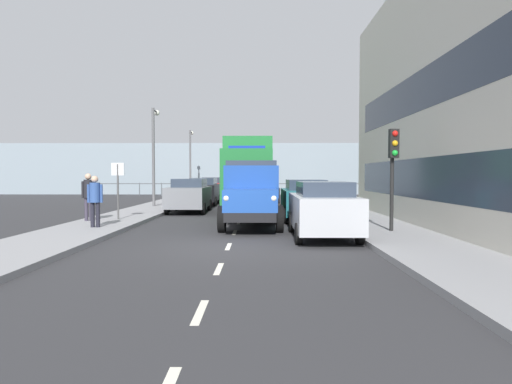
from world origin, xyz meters
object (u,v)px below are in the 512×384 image
at_px(lorry_cargo_green, 248,172).
at_px(traffic_light_near, 393,157).
at_px(car_black_oppositeside_1, 203,191).
at_px(pedestrian_near_railing, 95,197).
at_px(pedestrian_couple_a, 88,193).
at_px(street_sign, 118,181).
at_px(car_silver_kerbside_near, 323,209).
at_px(truck_vintage_blue, 251,195).
at_px(car_red_oppositeside_2, 214,188).
at_px(lamp_post_far, 191,156).
at_px(car_grey_oppositeside_0, 189,195).
at_px(car_teal_kerbside_1, 305,199).
at_px(lamp_post_promenade, 154,147).

xyz_separation_m(lorry_cargo_green, traffic_light_near, (-4.79, 9.87, 0.40)).
xyz_separation_m(car_black_oppositeside_1, pedestrian_near_railing, (1.98, 12.91, 0.28)).
xyz_separation_m(car_black_oppositeside_1, pedestrian_couple_a, (3.02, 10.87, 0.34)).
bearing_deg(street_sign, car_black_oppositeside_1, -101.23).
height_order(lorry_cargo_green, car_silver_kerbside_near, lorry_cargo_green).
height_order(truck_vintage_blue, car_red_oppositeside_2, truck_vintage_blue).
bearing_deg(lamp_post_far, car_grey_oppositeside_0, 98.86).
bearing_deg(car_black_oppositeside_1, car_teal_kerbside_1, 120.98).
height_order(car_silver_kerbside_near, pedestrian_couple_a, pedestrian_couple_a).
relative_size(car_grey_oppositeside_0, traffic_light_near, 1.25).
distance_m(traffic_light_near, lamp_post_far, 25.70).
xyz_separation_m(truck_vintage_blue, lamp_post_far, (5.67, -21.51, 2.36)).
height_order(pedestrian_couple_a, lamp_post_far, lamp_post_far).
xyz_separation_m(truck_vintage_blue, traffic_light_near, (-4.48, 2.08, 1.29)).
bearing_deg(pedestrian_near_railing, lamp_post_far, -88.99).
distance_m(lorry_cargo_green, car_grey_oppositeside_0, 3.56).
distance_m(pedestrian_near_railing, pedestrian_couple_a, 2.28).
relative_size(truck_vintage_blue, lamp_post_far, 1.01).
relative_size(car_grey_oppositeside_0, pedestrian_couple_a, 2.19).
relative_size(lorry_cargo_green, car_teal_kerbside_1, 1.94).
distance_m(car_grey_oppositeside_0, lamp_post_far, 15.67).
height_order(pedestrian_couple_a, street_sign, street_sign).
xyz_separation_m(car_grey_oppositeside_0, pedestrian_near_railing, (1.98, 7.39, 0.28)).
relative_size(car_silver_kerbside_near, lamp_post_far, 0.73).
xyz_separation_m(car_red_oppositeside_2, lamp_post_far, (2.38, -3.72, 2.64)).
xyz_separation_m(truck_vintage_blue, lamp_post_promenade, (5.69, -8.80, 2.33)).
height_order(car_teal_kerbside_1, car_black_oppositeside_1, same).
distance_m(truck_vintage_blue, lamp_post_promenade, 10.74).
bearing_deg(car_grey_oppositeside_0, car_black_oppositeside_1, -90.00).
bearing_deg(pedestrian_couple_a, traffic_light_near, 164.59).
height_order(car_teal_kerbside_1, traffic_light_near, traffic_light_near).
bearing_deg(street_sign, car_grey_oppositeside_0, -113.09).
relative_size(lorry_cargo_green, car_red_oppositeside_2, 1.79).
height_order(car_black_oppositeside_1, street_sign, street_sign).
bearing_deg(car_teal_kerbside_1, car_red_oppositeside_2, -70.07).
distance_m(lorry_cargo_green, lamp_post_promenade, 5.66).
bearing_deg(car_black_oppositeside_1, traffic_light_near, 119.31).
bearing_deg(car_black_oppositeside_1, street_sign, 78.77).
bearing_deg(car_red_oppositeside_2, truck_vintage_blue, 100.49).
bearing_deg(car_silver_kerbside_near, lamp_post_promenade, -55.09).
distance_m(truck_vintage_blue, car_grey_oppositeside_0, 7.07).
bearing_deg(pedestrian_near_railing, pedestrian_couple_a, -62.99).
bearing_deg(lorry_cargo_green, car_teal_kerbside_1, 115.93).
xyz_separation_m(car_black_oppositeside_1, traffic_light_near, (-7.77, 13.85, 1.58)).
bearing_deg(pedestrian_near_railing, lorry_cargo_green, -119.05).
height_order(car_black_oppositeside_1, car_red_oppositeside_2, same).
bearing_deg(lamp_post_far, pedestrian_near_railing, 91.01).
relative_size(car_grey_oppositeside_0, car_red_oppositeside_2, 0.87).
height_order(pedestrian_couple_a, traffic_light_near, traffic_light_near).
relative_size(car_black_oppositeside_1, lamp_post_promenade, 0.75).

